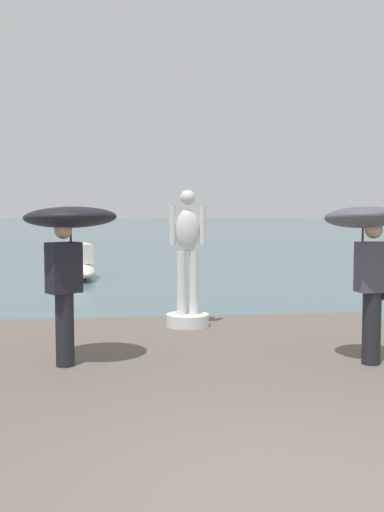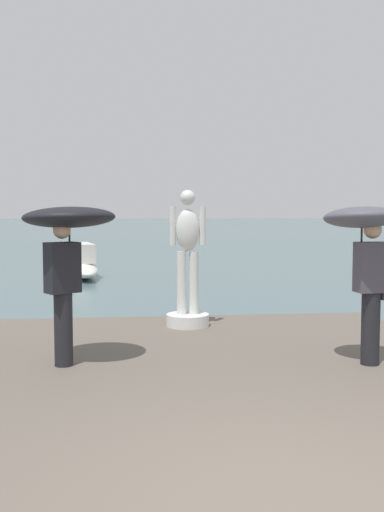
{
  "view_description": "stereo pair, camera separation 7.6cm",
  "coord_description": "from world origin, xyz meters",
  "px_view_note": "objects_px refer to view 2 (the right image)",
  "views": [
    {
      "loc": [
        -1.03,
        -3.35,
        2.22
      ],
      "look_at": [
        0.0,
        5.63,
        1.55
      ],
      "focal_mm": 40.5,
      "sensor_mm": 36.0,
      "label": 1
    },
    {
      "loc": [
        -0.95,
        -3.36,
        2.22
      ],
      "look_at": [
        0.0,
        5.63,
        1.55
      ],
      "focal_mm": 40.5,
      "sensor_mm": 36.0,
      "label": 2
    }
  ],
  "objects_px": {
    "statue_white_figure": "(188,274)",
    "onlooker_left": "(68,236)",
    "boat_mid": "(77,264)",
    "onlooker_right": "(366,243)"
  },
  "relations": [
    {
      "from": "statue_white_figure",
      "to": "onlooker_left",
      "type": "height_order",
      "value": "statue_white_figure"
    },
    {
      "from": "statue_white_figure",
      "to": "boat_mid",
      "type": "height_order",
      "value": "statue_white_figure"
    },
    {
      "from": "onlooker_right",
      "to": "boat_mid",
      "type": "distance_m",
      "value": 14.92
    },
    {
      "from": "statue_white_figure",
      "to": "onlooker_right",
      "type": "xyz_separation_m",
      "value": [
        1.88,
        -2.58,
        0.63
      ]
    },
    {
      "from": "statue_white_figure",
      "to": "boat_mid",
      "type": "bearing_deg",
      "value": 103.7
    },
    {
      "from": "statue_white_figure",
      "to": "onlooker_right",
      "type": "height_order",
      "value": "statue_white_figure"
    },
    {
      "from": "statue_white_figure",
      "to": "onlooker_left",
      "type": "relative_size",
      "value": 1.14
    },
    {
      "from": "statue_white_figure",
      "to": "onlooker_left",
      "type": "bearing_deg",
      "value": -127.04
    },
    {
      "from": "onlooker_left",
      "to": "onlooker_right",
      "type": "distance_m",
      "value": 3.56
    },
    {
      "from": "onlooker_left",
      "to": "onlooker_right",
      "type": "height_order",
      "value": "onlooker_right"
    }
  ]
}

